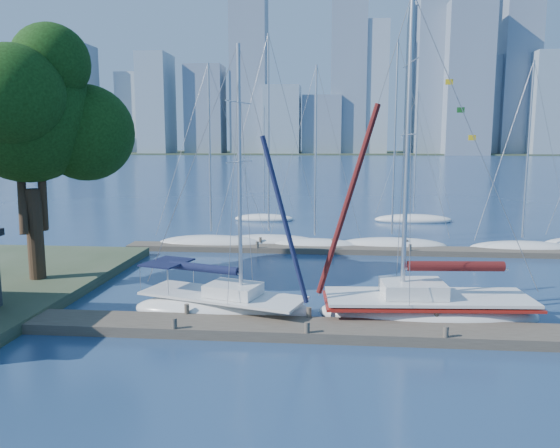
{
  "coord_description": "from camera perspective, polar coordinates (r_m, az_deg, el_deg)",
  "views": [
    {
      "loc": [
        0.77,
        -20.18,
        7.4
      ],
      "look_at": [
        -1.45,
        4.0,
        3.7
      ],
      "focal_mm": 35.0,
      "sensor_mm": 36.0,
      "label": 1
    }
  ],
  "objects": [
    {
      "name": "bg_boat_6",
      "position": [
        51.24,
        -1.65,
        0.61
      ],
      "size": [
        5.86,
        3.09,
        10.85
      ],
      "rotation": [
        0.0,
        0.0,
        0.23
      ],
      "color": "silver",
      "rests_on": "ground"
    },
    {
      "name": "bg_boat_4",
      "position": [
        40.19,
        23.92,
        -2.31
      ],
      "size": [
        7.25,
        3.87,
        12.87
      ],
      "rotation": [
        0.0,
        0.0,
        0.25
      ],
      "color": "silver",
      "rests_on": "ground"
    },
    {
      "name": "ground",
      "position": [
        21.51,
        2.94,
        -11.46
      ],
      "size": [
        700.0,
        700.0,
        0.0
      ],
      "primitive_type": "plane",
      "color": "navy",
      "rests_on": "ground"
    },
    {
      "name": "bg_boat_3",
      "position": [
        38.55,
        11.58,
        -2.15
      ],
      "size": [
        7.96,
        3.92,
        14.34
      ],
      "rotation": [
        0.0,
        0.0,
        -0.22
      ],
      "color": "silver",
      "rests_on": "ground"
    },
    {
      "name": "bg_boat_1",
      "position": [
        38.94,
        -1.17,
        -1.85
      ],
      "size": [
        7.89,
        4.9,
        14.97
      ],
      "rotation": [
        0.0,
        0.0,
        0.37
      ],
      "color": "silver",
      "rests_on": "ground"
    },
    {
      "name": "sailboat_maroon",
      "position": [
        23.57,
        15.13,
        -7.35
      ],
      "size": [
        9.2,
        3.57,
        13.68
      ],
      "rotation": [
        0.0,
        0.0,
        0.07
      ],
      "color": "silver",
      "rests_on": "ground"
    },
    {
      "name": "far_dock",
      "position": [
        36.91,
        7.07,
        -2.68
      ],
      "size": [
        30.0,
        1.8,
        0.36
      ],
      "primitive_type": "cube",
      "color": "#443C32",
      "rests_on": "ground"
    },
    {
      "name": "near_dock",
      "position": [
        21.44,
        2.94,
        -10.96
      ],
      "size": [
        26.0,
        2.0,
        0.4
      ],
      "primitive_type": "cube",
      "color": "#443C32",
      "rests_on": "ground"
    },
    {
      "name": "bg_boat_0",
      "position": [
        38.7,
        -7.16,
        -1.99
      ],
      "size": [
        8.0,
        4.81,
        12.98
      ],
      "rotation": [
        0.0,
        0.0,
        0.33
      ],
      "color": "silver",
      "rests_on": "ground"
    },
    {
      "name": "bg_boat_7",
      "position": [
        51.84,
        13.76,
        0.49
      ],
      "size": [
        7.34,
        3.32,
        12.25
      ],
      "rotation": [
        0.0,
        0.0,
        0.17
      ],
      "color": "silver",
      "rests_on": "ground"
    },
    {
      "name": "bg_boat_2",
      "position": [
        37.95,
        3.66,
        -2.2
      ],
      "size": [
        6.34,
        2.39,
        12.73
      ],
      "rotation": [
        0.0,
        0.0,
        -0.05
      ],
      "color": "silver",
      "rests_on": "ground"
    },
    {
      "name": "tree",
      "position": [
        29.6,
        -24.86,
        10.51
      ],
      "size": [
        9.34,
        8.54,
        12.85
      ],
      "color": "#312215",
      "rests_on": "ground"
    },
    {
      "name": "far_shore",
      "position": [
        340.26,
        5.16,
        7.38
      ],
      "size": [
        800.0,
        100.0,
        1.5
      ],
      "primitive_type": "cube",
      "color": "#38472D",
      "rests_on": "ground"
    },
    {
      "name": "sailboat_navy",
      "position": [
        23.65,
        -6.06,
        -7.21
      ],
      "size": [
        8.08,
        4.71,
        11.74
      ],
      "rotation": [
        0.0,
        0.0,
        -0.31
      ],
      "color": "silver",
      "rests_on": "ground"
    },
    {
      "name": "skyline",
      "position": [
        312.43,
        9.43,
        13.69
      ],
      "size": [
        503.89,
        51.31,
        115.61
      ],
      "color": "#849AAB",
      "rests_on": "ground"
    }
  ]
}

